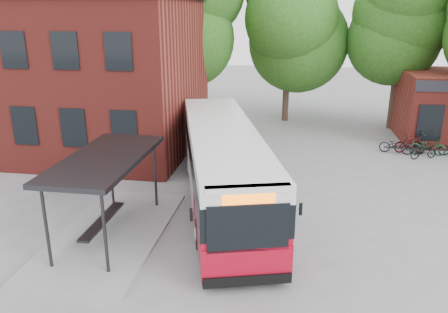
# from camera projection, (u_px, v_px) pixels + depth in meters

# --- Properties ---
(ground) EXTENTS (100.00, 100.00, 0.00)m
(ground) POSITION_uv_depth(u_px,v_px,m) (243.00, 231.00, 15.47)
(ground) COLOR slate
(station_building) EXTENTS (18.40, 10.40, 8.50)m
(station_building) POSITION_uv_depth(u_px,v_px,m) (33.00, 70.00, 24.51)
(station_building) COLOR maroon
(station_building) RESTS_ON ground
(bus_shelter) EXTENTS (3.60, 7.00, 2.90)m
(bus_shelter) POSITION_uv_depth(u_px,v_px,m) (108.00, 196.00, 14.75)
(bus_shelter) COLOR #27272A
(bus_shelter) RESTS_ON ground
(bike_rail) EXTENTS (5.20, 0.10, 0.38)m
(bike_rail) POSITION_uv_depth(u_px,v_px,m) (437.00, 153.00, 23.39)
(bike_rail) COLOR #27272A
(bike_rail) RESTS_ON ground
(tree_0) EXTENTS (7.92, 7.92, 11.00)m
(tree_0) POSITION_uv_depth(u_px,v_px,m) (184.00, 41.00, 29.63)
(tree_0) COLOR #215015
(tree_0) RESTS_ON ground
(tree_1) EXTENTS (7.92, 7.92, 10.40)m
(tree_1) POSITION_uv_depth(u_px,v_px,m) (288.00, 46.00, 29.61)
(tree_1) COLOR #215015
(tree_1) RESTS_ON ground
(tree_2) EXTENTS (7.92, 7.92, 11.00)m
(tree_2) POSITION_uv_depth(u_px,v_px,m) (400.00, 43.00, 27.53)
(tree_2) COLOR #215015
(tree_2) RESTS_ON ground
(city_bus) EXTENTS (5.82, 12.51, 3.11)m
(city_bus) POSITION_uv_depth(u_px,v_px,m) (223.00, 166.00, 17.30)
(city_bus) COLOR #9E071C
(city_bus) RESTS_ON ground
(bicycle_0) EXTENTS (1.86, 1.06, 0.93)m
(bicycle_0) POSITION_uv_depth(u_px,v_px,m) (396.00, 145.00, 23.77)
(bicycle_0) COLOR black
(bicycle_0) RESTS_ON ground
(bicycle_1) EXTENTS (1.73, 0.58, 1.03)m
(bicycle_1) POSITION_uv_depth(u_px,v_px,m) (410.00, 144.00, 23.81)
(bicycle_1) COLOR #3C090A
(bicycle_1) RESTS_ON ground
(bicycle_2) EXTENTS (1.62, 1.08, 0.80)m
(bicycle_2) POSITION_uv_depth(u_px,v_px,m) (424.00, 151.00, 22.92)
(bicycle_2) COLOR black
(bicycle_2) RESTS_ON ground
(bicycle_3) EXTENTS (1.87, 1.24, 1.10)m
(bicycle_3) POSITION_uv_depth(u_px,v_px,m) (425.00, 141.00, 24.22)
(bicycle_3) COLOR #21222A
(bicycle_3) RESTS_ON ground
(bicycle_4) EXTENTS (1.91, 0.79, 0.98)m
(bicycle_4) POSITION_uv_depth(u_px,v_px,m) (428.00, 146.00, 23.49)
(bicycle_4) COLOR #0B3A21
(bicycle_4) RESTS_ON ground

